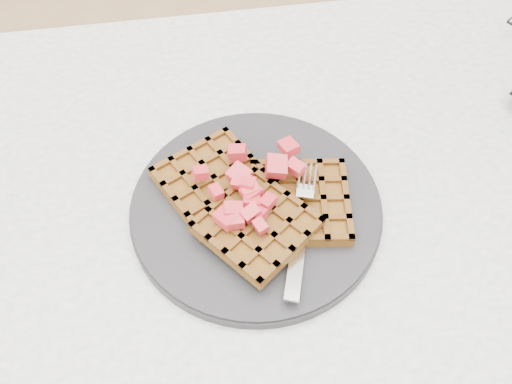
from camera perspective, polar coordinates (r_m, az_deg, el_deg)
table at (r=0.79m, az=9.04°, el=-6.33°), size 1.20×0.80×0.75m
plate at (r=0.67m, az=-0.00°, el=-1.59°), size 0.30×0.30×0.02m
waffles at (r=0.66m, az=0.07°, el=-0.91°), size 0.24×0.23×0.03m
strawberry_pile at (r=0.64m, az=0.00°, el=0.74°), size 0.15×0.15×0.02m
fork at (r=0.64m, az=4.54°, el=-3.26°), size 0.08×0.18×0.02m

